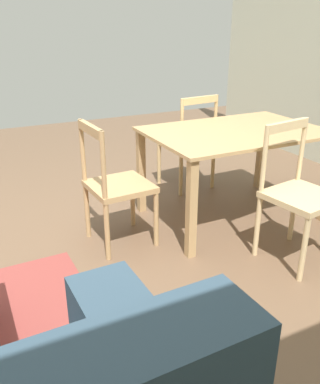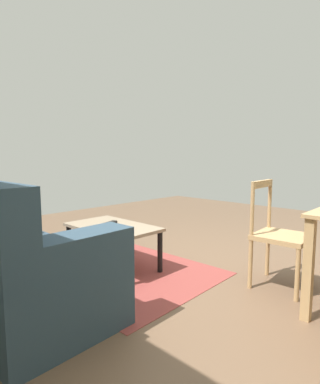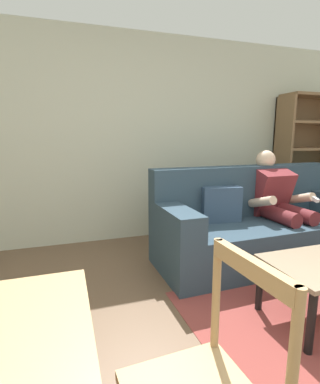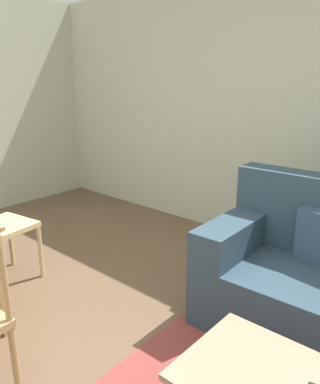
{
  "view_description": "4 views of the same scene",
  "coord_description": "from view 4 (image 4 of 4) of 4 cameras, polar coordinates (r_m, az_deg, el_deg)",
  "views": [
    {
      "loc": [
        0.53,
        2.38,
        1.53
      ],
      "look_at": [
        -0.14,
        1.03,
        0.9
      ],
      "focal_mm": 38.31,
      "sensor_mm": 36.0,
      "label": 1
    },
    {
      "loc": [
        -1.43,
        2.38,
        1.12
      ],
      "look_at": [
        -0.14,
        1.03,
        0.9
      ],
      "focal_mm": 28.85,
      "sensor_mm": 36.0,
      "label": 2
    },
    {
      "loc": [
        -0.76,
        -0.88,
        1.28
      ],
      "look_at": [
        -0.14,
        1.03,
        0.9
      ],
      "focal_mm": 27.2,
      "sensor_mm": 36.0,
      "label": 3
    },
    {
      "loc": [
        1.36,
        -0.69,
        1.59
      ],
      "look_at": [
        -0.14,
        1.03,
        0.9
      ],
      "focal_mm": 35.74,
      "sensor_mm": 36.0,
      "label": 4
    }
  ],
  "objects": [
    {
      "name": "wall_back",
      "position": [
        3.69,
        19.53,
        10.64
      ],
      "size": [
        6.37,
        0.12,
        2.5
      ],
      "primitive_type": "cube",
      "color": "beige",
      "rests_on": "ground_plane"
    }
  ]
}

